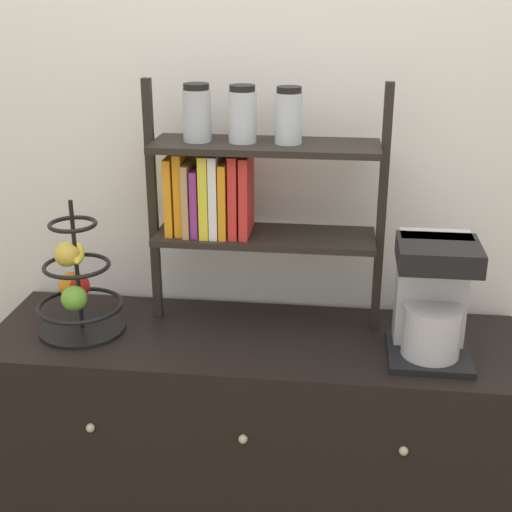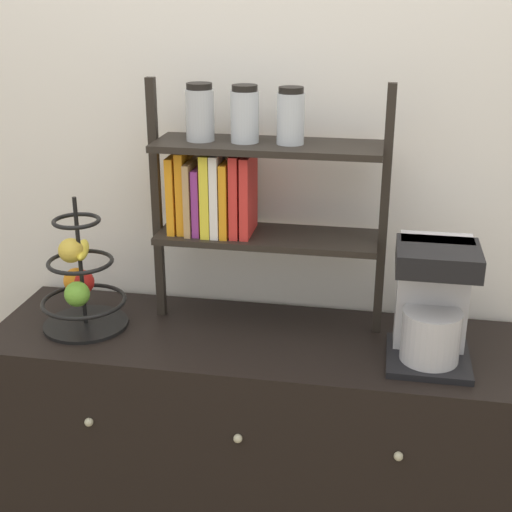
{
  "view_description": "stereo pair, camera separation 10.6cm",
  "coord_description": "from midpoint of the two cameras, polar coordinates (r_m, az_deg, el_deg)",
  "views": [
    {
      "loc": [
        0.22,
        -1.55,
        1.75
      ],
      "look_at": [
        0.01,
        0.23,
        1.06
      ],
      "focal_mm": 50.0,
      "sensor_mm": 36.0,
      "label": 1
    },
    {
      "loc": [
        0.33,
        -1.54,
        1.75
      ],
      "look_at": [
        0.01,
        0.23,
        1.06
      ],
      "focal_mm": 50.0,
      "sensor_mm": 36.0,
      "label": 2
    }
  ],
  "objects": [
    {
      "name": "fruit_stand",
      "position": [
        2.09,
        -15.58,
        -2.44
      ],
      "size": [
        0.24,
        0.24,
        0.39
      ],
      "color": "black",
      "rests_on": "sideboard"
    },
    {
      "name": "shelf_hutch",
      "position": [
        1.97,
        -3.17,
        6.02
      ],
      "size": [
        0.66,
        0.2,
        0.7
      ],
      "color": "black",
      "rests_on": "sideboard"
    },
    {
      "name": "coffee_maker",
      "position": [
        1.91,
        12.4,
        -3.38
      ],
      "size": [
        0.22,
        0.23,
        0.32
      ],
      "color": "black",
      "rests_on": "sideboard"
    },
    {
      "name": "wall_back",
      "position": [
        2.11,
        -0.69,
        8.76
      ],
      "size": [
        7.0,
        0.05,
        2.6
      ],
      "primitive_type": "cube",
      "color": "silver",
      "rests_on": "ground_plane"
    },
    {
      "name": "sideboard",
      "position": [
        2.24,
        -1.56,
        -15.79
      ],
      "size": [
        1.5,
        0.47,
        0.82
      ],
      "color": "black",
      "rests_on": "ground_plane"
    }
  ]
}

